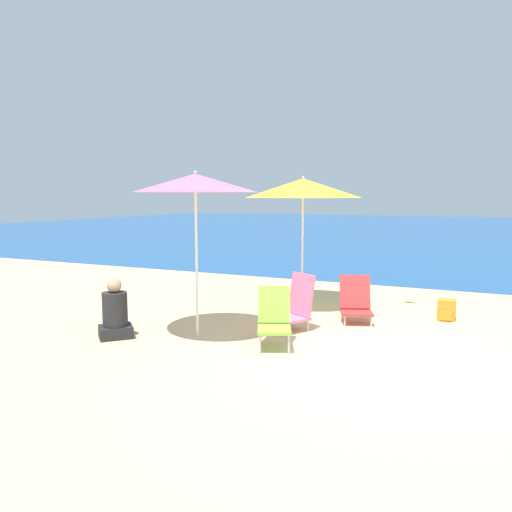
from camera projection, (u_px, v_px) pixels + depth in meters
name	position (u px, v px, depth m)	size (l,w,h in m)	color
ground_plane	(380.00, 358.00, 5.95)	(60.00, 60.00, 0.00)	#D1BA89
sea_water	(464.00, 230.00, 28.41)	(60.00, 40.00, 0.01)	#1E5699
beach_umbrella_pink	(195.00, 183.00, 6.60)	(1.66, 1.66, 2.25)	white
beach_umbrella_yellow	(303.00, 188.00, 8.50)	(1.98, 1.98, 2.26)	white
beach_chair_red	(356.00, 301.00, 7.62)	(0.62, 0.66, 0.70)	silver
beach_chair_pink	(295.00, 305.00, 7.19)	(0.70, 0.74, 0.81)	silver
beach_chair_lime	(274.00, 317.00, 6.39)	(0.62, 0.73, 0.75)	silver
person_seated_near	(115.00, 314.00, 6.77)	(0.57, 0.57, 0.82)	#262628
backpack_orange	(447.00, 310.00, 7.74)	(0.26, 0.26, 0.33)	orange
seagull	(410.00, 295.00, 8.98)	(0.27, 0.11, 0.23)	gold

